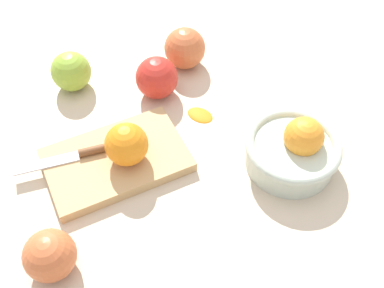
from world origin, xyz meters
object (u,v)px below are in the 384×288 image
(apple_front_right, at_px, (71,71))
(cutting_board, at_px, (116,160))
(apple_front_left, at_px, (185,48))
(knife, at_px, (73,156))
(bowl, at_px, (293,149))
(apple_front_center, at_px, (157,78))
(apple_back_right, at_px, (50,255))
(orange_on_board, at_px, (126,144))

(apple_front_right, bearing_deg, cutting_board, 104.00)
(cutting_board, distance_m, apple_front_left, 0.29)
(knife, xyz_separation_m, apple_front_left, (-0.25, -0.21, 0.02))
(cutting_board, bearing_deg, apple_front_left, -128.17)
(bowl, height_order, apple_front_center, bowl)
(apple_front_left, bearing_deg, bowl, 111.28)
(apple_front_left, bearing_deg, apple_front_right, 2.35)
(bowl, height_order, apple_back_right, bowl)
(cutting_board, distance_m, apple_back_right, 0.20)
(knife, xyz_separation_m, apple_front_center, (-0.17, -0.14, 0.02))
(bowl, relative_size, orange_on_board, 2.23)
(orange_on_board, xyz_separation_m, apple_front_right, (0.07, -0.22, -0.02))
(knife, bearing_deg, bowl, 166.47)
(orange_on_board, distance_m, knife, 0.10)
(bowl, height_order, cutting_board, bowl)
(knife, height_order, apple_back_right, apple_back_right)
(knife, bearing_deg, apple_back_right, 76.22)
(cutting_board, distance_m, knife, 0.07)
(bowl, bearing_deg, apple_front_left, -68.72)
(cutting_board, bearing_deg, knife, -12.55)
(apple_front_left, bearing_deg, orange_on_board, 56.31)
(cutting_board, xyz_separation_m, apple_back_right, (0.11, 0.17, 0.03))
(cutting_board, relative_size, apple_front_left, 2.82)
(orange_on_board, bearing_deg, bowl, 166.83)
(cutting_board, height_order, orange_on_board, orange_on_board)
(orange_on_board, height_order, knife, orange_on_board)
(apple_back_right, xyz_separation_m, apple_front_left, (-0.29, -0.39, 0.00))
(orange_on_board, height_order, apple_back_right, orange_on_board)
(cutting_board, relative_size, orange_on_board, 3.27)
(cutting_board, bearing_deg, bowl, 166.23)
(orange_on_board, height_order, apple_front_center, orange_on_board)
(apple_back_right, bearing_deg, orange_on_board, -130.85)
(cutting_board, bearing_deg, apple_front_right, -76.00)
(bowl, bearing_deg, apple_front_right, -39.68)
(apple_front_center, xyz_separation_m, apple_front_left, (-0.07, -0.07, 0.00))
(bowl, height_order, knife, bowl)
(knife, bearing_deg, apple_front_left, -139.79)
(apple_front_center, distance_m, apple_front_left, 0.10)
(apple_back_right, xyz_separation_m, apple_front_right, (-0.06, -0.38, 0.00))
(apple_front_center, relative_size, apple_front_left, 0.97)
(apple_front_center, bearing_deg, orange_on_board, 62.99)
(orange_on_board, height_order, apple_front_right, orange_on_board)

